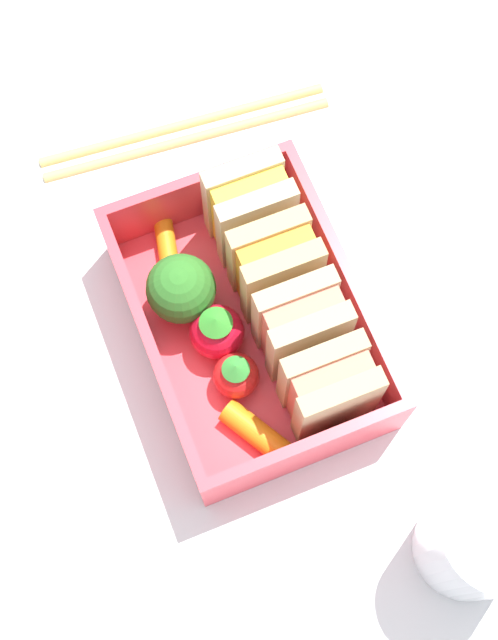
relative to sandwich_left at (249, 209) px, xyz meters
The scene contains 14 objects.
ground_plane 8.12cm from the sandwich_left, 22.09° to the right, with size 120.00×120.00×2.00cm, color silver.
bento_tray 7.17cm from the sandwich_left, 22.09° to the right, with size 16.88×12.00×1.20cm, color #E83D49.
bento_rim 6.20cm from the sandwich_left, 22.09° to the right, with size 16.88×12.00×4.16cm.
sandwich_left is the anchor object (origin of this frame).
sandwich_center_left 3.77cm from the sandwich_left, ahead, with size 3.19×4.59×6.31cm.
sandwich_center 7.54cm from the sandwich_left, ahead, with size 3.19×4.59×6.31cm.
sandwich_center_right 11.31cm from the sandwich_left, ahead, with size 3.19×4.59×6.31cm.
carrot_stick_far_left 5.68cm from the sandwich_left, 94.75° to the right, with size 1.14×1.14×5.04cm, color orange.
broccoli_floret 6.05cm from the sandwich_left, 61.13° to the right, with size 3.95×3.95×4.66cm.
strawberry_far_left 7.47cm from the sandwich_left, 35.42° to the right, with size 3.12×3.12×3.72cm.
strawberry_left 9.49cm from the sandwich_left, 26.41° to the right, with size 2.58×2.58×3.18cm.
carrot_stick_left 12.59cm from the sandwich_left, 20.29° to the right, with size 1.42×1.42×4.12cm, color orange.
chopstick_pair 9.52cm from the sandwich_left, behind, with size 3.38×18.94×0.70cm.
drinking_glass 21.79cm from the sandwich_left, 10.53° to the left, with size 5.59×5.59×7.89cm, color white.
Camera 1 is at (15.29, -6.13, 50.09)cm, focal length 50.00 mm.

